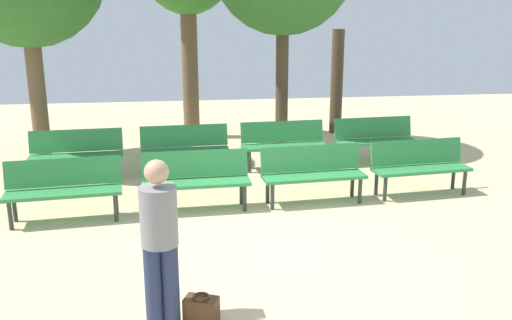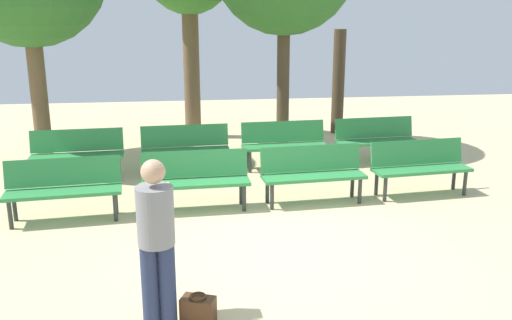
{
  "view_description": "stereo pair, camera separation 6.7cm",
  "coord_description": "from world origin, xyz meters",
  "px_view_note": "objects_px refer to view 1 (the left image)",
  "views": [
    {
      "loc": [
        -1.18,
        -6.4,
        2.91
      ],
      "look_at": [
        0.0,
        2.21,
        0.55
      ],
      "focal_mm": 38.75,
      "sensor_mm": 36.0,
      "label": 1
    },
    {
      "loc": [
        -1.12,
        -6.41,
        2.91
      ],
      "look_at": [
        0.0,
        2.21,
        0.55
      ],
      "focal_mm": 38.75,
      "sensor_mm": 36.0,
      "label": 2
    }
  ],
  "objects_px": {
    "bench_r0_c0": "(64,186)",
    "bench_r1_c2": "(283,142)",
    "bench_r0_c2": "(313,171)",
    "bench_r1_c3": "(375,137)",
    "bench_r1_c1": "(185,146)",
    "visitor_with_backpack": "(159,234)",
    "bench_r0_c3": "(419,164)",
    "handbag": "(201,310)",
    "tree_1": "(337,82)",
    "bench_r1_c0": "(76,152)",
    "bench_r0_c1": "(196,177)"
  },
  "relations": [
    {
      "from": "bench_r0_c2",
      "to": "bench_r1_c3",
      "type": "xyz_separation_m",
      "value": [
        1.76,
        2.13,
        0.0
      ]
    },
    {
      "from": "bench_r1_c1",
      "to": "bench_r1_c3",
      "type": "height_order",
      "value": "same"
    },
    {
      "from": "bench_r1_c0",
      "to": "bench_r1_c3",
      "type": "height_order",
      "value": "same"
    },
    {
      "from": "bench_r1_c2",
      "to": "bench_r1_c1",
      "type": "bearing_deg",
      "value": -179.11
    },
    {
      "from": "bench_r1_c0",
      "to": "bench_r1_c3",
      "type": "xyz_separation_m",
      "value": [
        5.62,
        0.39,
        0.0
      ]
    },
    {
      "from": "tree_1",
      "to": "visitor_with_backpack",
      "type": "bearing_deg",
      "value": -115.97
    },
    {
      "from": "bench_r0_c3",
      "to": "handbag",
      "type": "xyz_separation_m",
      "value": [
        -3.68,
        -3.43,
        -0.37
      ]
    },
    {
      "from": "bench_r1_c2",
      "to": "bench_r1_c3",
      "type": "bearing_deg",
      "value": 1.28
    },
    {
      "from": "bench_r0_c1",
      "to": "handbag",
      "type": "xyz_separation_m",
      "value": [
        -0.06,
        -3.19,
        -0.37
      ]
    },
    {
      "from": "bench_r0_c3",
      "to": "bench_r1_c0",
      "type": "distance_m",
      "value": 5.88
    },
    {
      "from": "bench_r0_c3",
      "to": "bench_r1_c3",
      "type": "distance_m",
      "value": 1.98
    },
    {
      "from": "bench_r1_c0",
      "to": "handbag",
      "type": "relative_size",
      "value": 4.46
    },
    {
      "from": "bench_r0_c2",
      "to": "bench_r1_c3",
      "type": "height_order",
      "value": "same"
    },
    {
      "from": "bench_r0_c1",
      "to": "handbag",
      "type": "distance_m",
      "value": 3.22
    },
    {
      "from": "bench_r1_c0",
      "to": "handbag",
      "type": "height_order",
      "value": "bench_r1_c0"
    },
    {
      "from": "bench_r1_c0",
      "to": "visitor_with_backpack",
      "type": "relative_size",
      "value": 0.99
    },
    {
      "from": "bench_r1_c2",
      "to": "bench_r1_c3",
      "type": "xyz_separation_m",
      "value": [
        1.85,
        0.14,
        0.0
      ]
    },
    {
      "from": "bench_r0_c2",
      "to": "tree_1",
      "type": "relative_size",
      "value": 0.66
    },
    {
      "from": "bench_r0_c2",
      "to": "bench_r0_c1",
      "type": "bearing_deg",
      "value": 178.54
    },
    {
      "from": "bench_r1_c1",
      "to": "visitor_with_backpack",
      "type": "relative_size",
      "value": 0.98
    },
    {
      "from": "bench_r1_c3",
      "to": "tree_1",
      "type": "relative_size",
      "value": 0.66
    },
    {
      "from": "bench_r0_c3",
      "to": "bench_r1_c0",
      "type": "height_order",
      "value": "same"
    },
    {
      "from": "visitor_with_backpack",
      "to": "tree_1",
      "type": "bearing_deg",
      "value": -118.85
    },
    {
      "from": "bench_r1_c1",
      "to": "handbag",
      "type": "height_order",
      "value": "bench_r1_c1"
    },
    {
      "from": "bench_r1_c0",
      "to": "tree_1",
      "type": "distance_m",
      "value": 6.48
    },
    {
      "from": "bench_r0_c1",
      "to": "bench_r0_c0",
      "type": "bearing_deg",
      "value": -176.14
    },
    {
      "from": "bench_r0_c3",
      "to": "bench_r1_c3",
      "type": "bearing_deg",
      "value": 85.92
    },
    {
      "from": "bench_r1_c3",
      "to": "visitor_with_backpack",
      "type": "xyz_separation_m",
      "value": [
        -4.0,
        -5.4,
        0.43
      ]
    },
    {
      "from": "bench_r1_c3",
      "to": "bench_r0_c3",
      "type": "bearing_deg",
      "value": -92.95
    },
    {
      "from": "handbag",
      "to": "tree_1",
      "type": "bearing_deg",
      "value": 66.12
    },
    {
      "from": "bench_r0_c2",
      "to": "bench_r1_c0",
      "type": "distance_m",
      "value": 4.23
    },
    {
      "from": "bench_r0_c1",
      "to": "bench_r1_c3",
      "type": "height_order",
      "value": "same"
    },
    {
      "from": "bench_r0_c3",
      "to": "visitor_with_backpack",
      "type": "relative_size",
      "value": 0.99
    },
    {
      "from": "bench_r0_c0",
      "to": "bench_r1_c2",
      "type": "bearing_deg",
      "value": 27.05
    },
    {
      "from": "bench_r0_c1",
      "to": "tree_1",
      "type": "relative_size",
      "value": 0.65
    },
    {
      "from": "bench_r0_c0",
      "to": "visitor_with_backpack",
      "type": "height_order",
      "value": "visitor_with_backpack"
    },
    {
      "from": "bench_r1_c3",
      "to": "tree_1",
      "type": "distance_m",
      "value": 2.88
    },
    {
      "from": "bench_r0_c1",
      "to": "bench_r1_c1",
      "type": "xyz_separation_m",
      "value": [
        -0.14,
        1.95,
        0.0
      ]
    },
    {
      "from": "bench_r0_c1",
      "to": "bench_r1_c1",
      "type": "distance_m",
      "value": 1.95
    },
    {
      "from": "bench_r1_c1",
      "to": "tree_1",
      "type": "height_order",
      "value": "tree_1"
    },
    {
      "from": "bench_r1_c1",
      "to": "bench_r1_c2",
      "type": "relative_size",
      "value": 1.0
    },
    {
      "from": "bench_r1_c2",
      "to": "handbag",
      "type": "distance_m",
      "value": 5.57
    },
    {
      "from": "bench_r1_c0",
      "to": "handbag",
      "type": "xyz_separation_m",
      "value": [
        1.98,
        -5.01,
        -0.37
      ]
    },
    {
      "from": "tree_1",
      "to": "handbag",
      "type": "xyz_separation_m",
      "value": [
        -3.62,
        -8.19,
        -1.11
      ]
    },
    {
      "from": "tree_1",
      "to": "handbag",
      "type": "distance_m",
      "value": 9.02
    },
    {
      "from": "bench_r0_c1",
      "to": "tree_1",
      "type": "height_order",
      "value": "tree_1"
    },
    {
      "from": "bench_r1_c0",
      "to": "bench_r1_c1",
      "type": "relative_size",
      "value": 1.0
    },
    {
      "from": "bench_r1_c0",
      "to": "visitor_with_backpack",
      "type": "xyz_separation_m",
      "value": [
        1.62,
        -5.01,
        0.43
      ]
    },
    {
      "from": "bench_r0_c0",
      "to": "handbag",
      "type": "xyz_separation_m",
      "value": [
        1.81,
        -2.99,
        -0.37
      ]
    },
    {
      "from": "bench_r0_c0",
      "to": "bench_r0_c2",
      "type": "distance_m",
      "value": 3.69
    }
  ]
}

